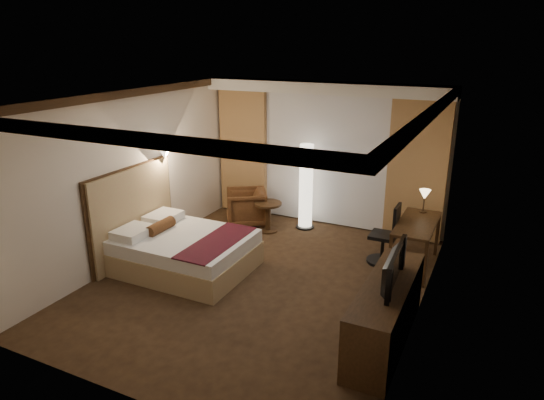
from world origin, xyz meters
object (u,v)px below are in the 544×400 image
at_px(floor_lamp, 306,187).
at_px(desk, 415,245).
at_px(side_table, 268,217).
at_px(bed, 186,252).
at_px(office_chair, 384,233).
at_px(armchair, 246,205).
at_px(dresser, 386,313).
at_px(television, 387,259).

height_order(floor_lamp, desk, floor_lamp).
bearing_deg(side_table, bed, -102.82).
bearing_deg(floor_lamp, office_chair, -27.45).
bearing_deg(armchair, desk, 49.14).
height_order(armchair, office_chair, office_chair).
xyz_separation_m(office_chair, dresser, (0.54, -2.12, -0.11)).
distance_m(office_chair, television, 2.25).
xyz_separation_m(floor_lamp, dresser, (2.22, -2.99, -0.43)).
bearing_deg(floor_lamp, armchair, -163.89).
height_order(armchair, desk, same).
bearing_deg(armchair, office_chair, 46.63).
bearing_deg(office_chair, armchair, 168.85).
relative_size(armchair, floor_lamp, 0.46).
bearing_deg(bed, office_chair, 30.29).
bearing_deg(bed, armchair, 92.58).
bearing_deg(bed, desk, 27.01).
xyz_separation_m(side_table, office_chair, (2.23, -0.41, 0.22)).
relative_size(armchair, side_table, 1.34).
distance_m(floor_lamp, dresser, 3.75).
distance_m(bed, armchair, 2.12).
xyz_separation_m(armchair, floor_lamp, (1.10, 0.32, 0.44)).
bearing_deg(dresser, side_table, 137.69).
relative_size(desk, office_chair, 1.32).
relative_size(desk, television, 1.29).
distance_m(side_table, floor_lamp, 0.90).
bearing_deg(television, armchair, 48.53).
distance_m(dresser, television, 0.68).
bearing_deg(bed, floor_lamp, 67.65).
distance_m(armchair, television, 4.29).
relative_size(armchair, office_chair, 0.75).
height_order(armchair, television, television).
relative_size(side_table, desk, 0.42).
relative_size(office_chair, television, 0.98).
height_order(armchair, floor_lamp, floor_lamp).
bearing_deg(armchair, bed, -29.49).
height_order(bed, office_chair, office_chair).
height_order(office_chair, television, television).
xyz_separation_m(floor_lamp, office_chair, (1.68, -0.87, -0.31)).
height_order(bed, floor_lamp, floor_lamp).
relative_size(bed, desk, 1.47).
relative_size(office_chair, dresser, 0.51).
height_order(bed, desk, desk).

